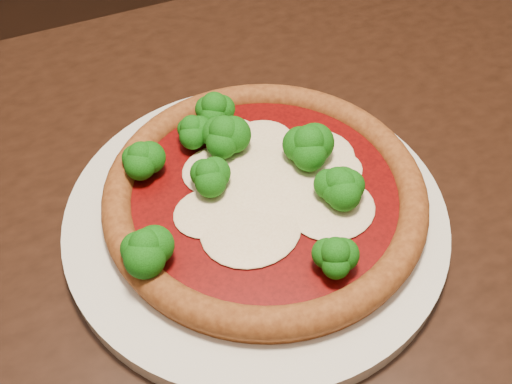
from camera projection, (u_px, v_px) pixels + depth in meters
floor at (254, 365)px, 1.21m from camera, size 4.00×4.00×0.00m
dining_table at (265, 306)px, 0.56m from camera, size 1.32×0.94×0.75m
plate at (256, 215)px, 0.51m from camera, size 0.34×0.34×0.02m
pizza at (262, 188)px, 0.50m from camera, size 0.28×0.28×0.06m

